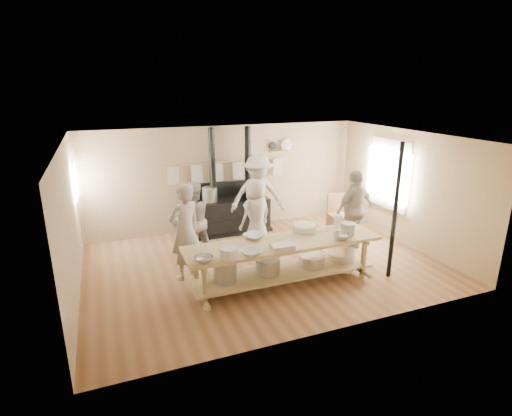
{
  "coord_description": "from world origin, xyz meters",
  "views": [
    {
      "loc": [
        -2.88,
        -6.93,
        3.56
      ],
      "look_at": [
        -0.1,
        0.2,
        1.18
      ],
      "focal_mm": 28.0,
      "sensor_mm": 36.0,
      "label": 1
    }
  ],
  "objects_px": {
    "cook_center": "(256,215)",
    "stove": "(231,211)",
    "cook_left": "(193,220)",
    "cook_right": "(354,210)",
    "roasting_pan": "(282,247)",
    "cook_far_left": "(185,232)",
    "prep_table": "(282,258)",
    "cook_by_window": "(258,196)",
    "chair": "(338,222)"
  },
  "relations": [
    {
      "from": "prep_table",
      "to": "cook_center",
      "type": "xyz_separation_m",
      "value": [
        0.16,
        1.74,
        0.29
      ]
    },
    {
      "from": "cook_center",
      "to": "cook_by_window",
      "type": "relative_size",
      "value": 0.81
    },
    {
      "from": "prep_table",
      "to": "cook_by_window",
      "type": "bearing_deg",
      "value": 78.69
    },
    {
      "from": "cook_center",
      "to": "prep_table",
      "type": "bearing_deg",
      "value": 65.29
    },
    {
      "from": "cook_left",
      "to": "chair",
      "type": "relative_size",
      "value": 1.69
    },
    {
      "from": "cook_left",
      "to": "chair",
      "type": "distance_m",
      "value": 3.69
    },
    {
      "from": "prep_table",
      "to": "cook_far_left",
      "type": "height_order",
      "value": "cook_far_left"
    },
    {
      "from": "prep_table",
      "to": "cook_by_window",
      "type": "height_order",
      "value": "cook_by_window"
    },
    {
      "from": "cook_far_left",
      "to": "cook_center",
      "type": "distance_m",
      "value": 1.91
    },
    {
      "from": "cook_left",
      "to": "roasting_pan",
      "type": "distance_m",
      "value": 2.36
    },
    {
      "from": "stove",
      "to": "cook_right",
      "type": "distance_m",
      "value": 3.02
    },
    {
      "from": "cook_center",
      "to": "cook_far_left",
      "type": "bearing_deg",
      "value": 5.26
    },
    {
      "from": "cook_center",
      "to": "chair",
      "type": "height_order",
      "value": "cook_center"
    },
    {
      "from": "cook_by_window",
      "to": "chair",
      "type": "bearing_deg",
      "value": -3.03
    },
    {
      "from": "stove",
      "to": "cook_right",
      "type": "relative_size",
      "value": 1.44
    },
    {
      "from": "cook_far_left",
      "to": "cook_right",
      "type": "height_order",
      "value": "cook_far_left"
    },
    {
      "from": "cook_right",
      "to": "cook_by_window",
      "type": "relative_size",
      "value": 0.9
    },
    {
      "from": "cook_left",
      "to": "roasting_pan",
      "type": "xyz_separation_m",
      "value": [
        1.08,
        -2.1,
        0.06
      ]
    },
    {
      "from": "stove",
      "to": "cook_far_left",
      "type": "relative_size",
      "value": 1.4
    },
    {
      "from": "cook_far_left",
      "to": "cook_right",
      "type": "distance_m",
      "value": 3.77
    },
    {
      "from": "stove",
      "to": "cook_center",
      "type": "height_order",
      "value": "stove"
    },
    {
      "from": "cook_left",
      "to": "cook_by_window",
      "type": "distance_m",
      "value": 1.88
    },
    {
      "from": "cook_far_left",
      "to": "roasting_pan",
      "type": "height_order",
      "value": "cook_far_left"
    },
    {
      "from": "cook_far_left",
      "to": "chair",
      "type": "relative_size",
      "value": 1.88
    },
    {
      "from": "prep_table",
      "to": "chair",
      "type": "bearing_deg",
      "value": 38.34
    },
    {
      "from": "stove",
      "to": "cook_far_left",
      "type": "height_order",
      "value": "stove"
    },
    {
      "from": "prep_table",
      "to": "cook_left",
      "type": "distance_m",
      "value": 2.2
    },
    {
      "from": "cook_left",
      "to": "cook_center",
      "type": "relative_size",
      "value": 1.03
    },
    {
      "from": "stove",
      "to": "cook_center",
      "type": "xyz_separation_m",
      "value": [
        0.16,
        -1.28,
        0.29
      ]
    },
    {
      "from": "cook_left",
      "to": "roasting_pan",
      "type": "bearing_deg",
      "value": 108.83
    },
    {
      "from": "cook_left",
      "to": "cook_right",
      "type": "relative_size",
      "value": 0.93
    },
    {
      "from": "cook_right",
      "to": "roasting_pan",
      "type": "distance_m",
      "value": 2.69
    },
    {
      "from": "cook_left",
      "to": "cook_center",
      "type": "bearing_deg",
      "value": 169.09
    },
    {
      "from": "prep_table",
      "to": "cook_left",
      "type": "xyz_separation_m",
      "value": [
        -1.23,
        1.8,
        0.31
      ]
    },
    {
      "from": "cook_far_left",
      "to": "cook_left",
      "type": "bearing_deg",
      "value": -138.71
    },
    {
      "from": "stove",
      "to": "roasting_pan",
      "type": "height_order",
      "value": "stove"
    },
    {
      "from": "prep_table",
      "to": "cook_center",
      "type": "bearing_deg",
      "value": 84.76
    },
    {
      "from": "cook_far_left",
      "to": "cook_by_window",
      "type": "relative_size",
      "value": 0.92
    },
    {
      "from": "cook_right",
      "to": "cook_left",
      "type": "bearing_deg",
      "value": -25.11
    },
    {
      "from": "cook_left",
      "to": "cook_far_left",
      "type": "bearing_deg",
      "value": 60.14
    },
    {
      "from": "cook_far_left",
      "to": "roasting_pan",
      "type": "relative_size",
      "value": 4.75
    },
    {
      "from": "chair",
      "to": "roasting_pan",
      "type": "distance_m",
      "value": 3.44
    },
    {
      "from": "cook_by_window",
      "to": "roasting_pan",
      "type": "bearing_deg",
      "value": -89.12
    },
    {
      "from": "cook_far_left",
      "to": "cook_right",
      "type": "bearing_deg",
      "value": 153.48
    },
    {
      "from": "cook_center",
      "to": "stove",
      "type": "bearing_deg",
      "value": -102.44
    },
    {
      "from": "stove",
      "to": "cook_center",
      "type": "distance_m",
      "value": 1.32
    },
    {
      "from": "cook_center",
      "to": "chair",
      "type": "distance_m",
      "value": 2.32
    },
    {
      "from": "prep_table",
      "to": "chair",
      "type": "distance_m",
      "value": 3.09
    },
    {
      "from": "cook_center",
      "to": "roasting_pan",
      "type": "xyz_separation_m",
      "value": [
        -0.31,
        -2.04,
        0.08
      ]
    },
    {
      "from": "roasting_pan",
      "to": "stove",
      "type": "bearing_deg",
      "value": 87.34
    }
  ]
}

